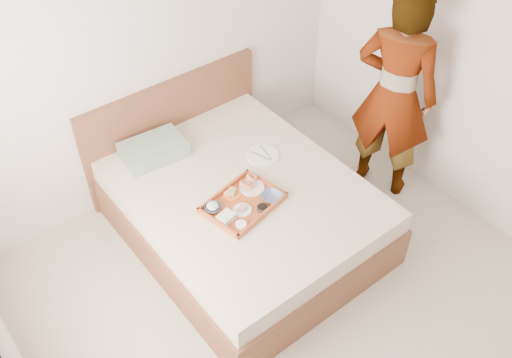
{
  "coord_description": "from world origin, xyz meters",
  "views": [
    {
      "loc": [
        -1.72,
        -1.44,
        3.43
      ],
      "look_at": [
        0.13,
        0.9,
        0.65
      ],
      "focal_mm": 39.42,
      "sensor_mm": 36.0,
      "label": 1
    }
  ],
  "objects": [
    {
      "name": "bed",
      "position": [
        0.08,
        1.0,
        0.27
      ],
      "size": [
        1.65,
        2.0,
        0.53
      ],
      "primitive_type": "cube",
      "color": "brown",
      "rests_on": "ground"
    },
    {
      "name": "sauce_dish",
      "position": [
        0.04,
        0.71,
        0.56
      ],
      "size": [
        0.09,
        0.09,
        0.03
      ],
      "primitive_type": "cylinder",
      "rotation": [
        0.0,
        0.0,
        0.2
      ],
      "color": "black",
      "rests_on": "tray"
    },
    {
      "name": "meat_plate",
      "position": [
        -0.08,
        0.79,
        0.55
      ],
      "size": [
        0.16,
        0.16,
        0.01
      ],
      "primitive_type": "cylinder",
      "rotation": [
        0.0,
        0.0,
        0.2
      ],
      "color": "white",
      "rests_on": "tray"
    },
    {
      "name": "pillow",
      "position": [
        -0.25,
        1.72,
        0.59
      ],
      "size": [
        0.52,
        0.37,
        0.12
      ],
      "primitive_type": "cube",
      "rotation": [
        0.0,
        0.0,
        -0.09
      ],
      "color": "gray",
      "rests_on": "bed"
    },
    {
      "name": "person",
      "position": [
        1.4,
        0.76,
        0.91
      ],
      "size": [
        0.67,
        0.79,
        1.83
      ],
      "primitive_type": "imported",
      "rotation": [
        0.0,
        0.0,
        1.98
      ],
      "color": "silver",
      "rests_on": "ground"
    },
    {
      "name": "wall_back",
      "position": [
        0.0,
        2.0,
        1.3
      ],
      "size": [
        3.5,
        0.01,
        2.6
      ],
      "primitive_type": "cube",
      "color": "silver",
      "rests_on": "ground"
    },
    {
      "name": "bread_plate",
      "position": [
        -0.04,
        0.97,
        0.55
      ],
      "size": [
        0.16,
        0.16,
        0.01
      ],
      "primitive_type": "cylinder",
      "rotation": [
        0.0,
        0.0,
        0.2
      ],
      "color": "orange",
      "rests_on": "tray"
    },
    {
      "name": "cheese_round",
      "position": [
        -0.18,
        0.68,
        0.56
      ],
      "size": [
        0.09,
        0.09,
        0.03
      ],
      "primitive_type": "cylinder",
      "rotation": [
        0.0,
        0.0,
        0.2
      ],
      "color": "white",
      "rests_on": "tray"
    },
    {
      "name": "salad_bowl",
      "position": [
        -0.24,
        0.93,
        0.56
      ],
      "size": [
        0.14,
        0.14,
        0.04
      ],
      "primitive_type": "imported",
      "rotation": [
        0.0,
        0.0,
        0.2
      ],
      "color": "#1A1F4F",
      "rests_on": "tray"
    },
    {
      "name": "headboard",
      "position": [
        0.08,
        1.97,
        0.47
      ],
      "size": [
        1.65,
        0.06,
        0.95
      ],
      "primitive_type": "cube",
      "color": "brown",
      "rests_on": "ground"
    },
    {
      "name": "navy_bowl_big",
      "position": [
        0.16,
        0.75,
        0.56
      ],
      "size": [
        0.18,
        0.18,
        0.04
      ],
      "primitive_type": "imported",
      "rotation": [
        0.0,
        0.0,
        0.2
      ],
      "color": "#1A1F4F",
      "rests_on": "tray"
    },
    {
      "name": "plastic_tub",
      "position": [
        -0.22,
        0.79,
        0.57
      ],
      "size": [
        0.13,
        0.11,
        0.05
      ],
      "primitive_type": "cube",
      "rotation": [
        0.0,
        0.0,
        0.2
      ],
      "color": "silver",
      "rests_on": "tray"
    },
    {
      "name": "prawn_plate",
      "position": [
        0.11,
        0.93,
        0.55
      ],
      "size": [
        0.22,
        0.22,
        0.01
      ],
      "primitive_type": "cylinder",
      "rotation": [
        0.0,
        0.0,
        0.2
      ],
      "color": "white",
      "rests_on": "tray"
    },
    {
      "name": "ground",
      "position": [
        0.0,
        0.0,
        0.0
      ],
      "size": [
        3.5,
        4.0,
        0.01
      ],
      "primitive_type": "cube",
      "color": "beige",
      "rests_on": "ground"
    },
    {
      "name": "dinner_plate",
      "position": [
        0.42,
        1.18,
        0.54
      ],
      "size": [
        0.26,
        0.26,
        0.01
      ],
      "primitive_type": "cylinder",
      "rotation": [
        0.0,
        0.0,
        -0.01
      ],
      "color": "white",
      "rests_on": "bed"
    },
    {
      "name": "tray",
      "position": [
        -0.04,
        0.84,
        0.55
      ],
      "size": [
        0.61,
        0.5,
        0.05
      ],
      "primitive_type": "cube",
      "rotation": [
        0.0,
        0.0,
        0.2
      ],
      "color": "#AE5028",
      "rests_on": "bed"
    }
  ]
}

